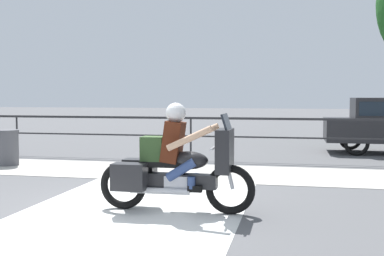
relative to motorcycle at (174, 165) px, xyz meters
name	(u,v)px	position (x,y,z in m)	size (l,w,h in m)	color
ground_plane	(115,206)	(-0.98, 0.16, -0.68)	(120.00, 120.00, 0.00)	#565659
sidewalk_band	(171,171)	(-0.98, 3.56, -0.68)	(44.00, 2.40, 0.01)	#B7B2A8
crosswalk_band	(135,210)	(-0.59, -0.04, -0.68)	(3.19, 6.00, 0.01)	silver
fence_railing	(191,126)	(-0.98, 5.71, 0.21)	(36.00, 0.05, 1.13)	#232326
motorcycle	(174,165)	(0.00, 0.00, 0.00)	(2.31, 0.76, 1.58)	black
trash_bin	(7,148)	(-5.09, 3.69, -0.25)	(0.56, 0.56, 0.86)	#515156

